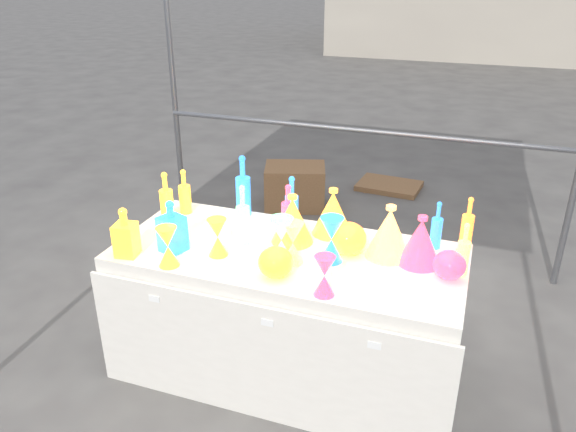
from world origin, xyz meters
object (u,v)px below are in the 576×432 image
(display_table, at_px, (287,313))
(hourglass_0, at_px, (168,247))
(cardboard_box_closed, at_px, (295,187))
(globe_0, at_px, (276,264))
(decanter_0, at_px, (125,232))
(lampshade_0, at_px, (292,219))
(bottle_0, at_px, (166,197))

(display_table, bearing_deg, hourglass_0, -147.06)
(cardboard_box_closed, distance_m, globe_0, 2.63)
(display_table, relative_size, decanter_0, 7.02)
(hourglass_0, height_order, globe_0, hourglass_0)
(display_table, height_order, hourglass_0, hourglass_0)
(decanter_0, relative_size, globe_0, 1.55)
(cardboard_box_closed, distance_m, lampshade_0, 2.29)
(bottle_0, relative_size, globe_0, 1.75)
(display_table, xyz_separation_m, decanter_0, (-0.76, -0.30, 0.51))
(display_table, xyz_separation_m, hourglass_0, (-0.50, -0.33, 0.48))
(decanter_0, bearing_deg, display_table, 12.38)
(display_table, xyz_separation_m, globe_0, (0.03, -0.25, 0.44))
(cardboard_box_closed, distance_m, hourglass_0, 2.61)
(bottle_0, height_order, decanter_0, bottle_0)
(display_table, relative_size, lampshade_0, 6.88)
(bottle_0, bearing_deg, cardboard_box_closed, 87.95)
(bottle_0, xyz_separation_m, lampshade_0, (0.77, -0.01, -0.01))
(cardboard_box_closed, relative_size, bottle_0, 1.86)
(bottle_0, relative_size, lampshade_0, 1.10)
(display_table, xyz_separation_m, lampshade_0, (-0.02, 0.12, 0.51))
(bottle_0, bearing_deg, decanter_0, -86.82)
(bottle_0, xyz_separation_m, globe_0, (0.81, -0.38, -0.08))
(display_table, distance_m, lampshade_0, 0.52)
(globe_0, bearing_deg, lampshade_0, 97.05)
(display_table, bearing_deg, lampshade_0, 97.42)
(globe_0, distance_m, lampshade_0, 0.38)
(lampshade_0, bearing_deg, cardboard_box_closed, 88.37)
(display_table, height_order, decanter_0, decanter_0)
(decanter_0, xyz_separation_m, hourglass_0, (0.25, -0.02, -0.03))
(cardboard_box_closed, relative_size, hourglass_0, 2.65)
(hourglass_0, distance_m, lampshade_0, 0.66)
(display_table, distance_m, cardboard_box_closed, 2.31)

